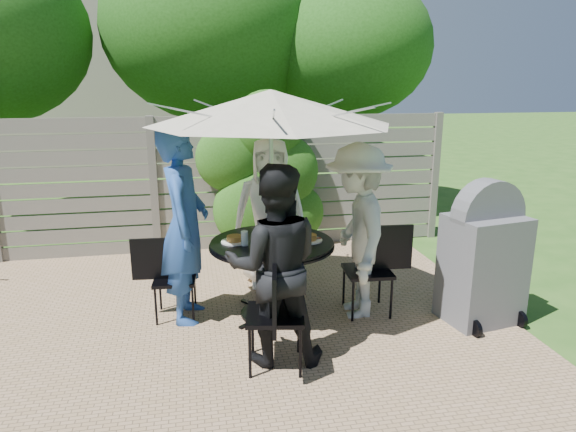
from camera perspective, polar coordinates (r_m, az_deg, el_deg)
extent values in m
plane|color=#2A531A|center=(4.52, -16.03, -16.22)|extent=(60.00, 60.00, 0.00)
cube|color=#9F7E5C|center=(4.95, -15.58, -13.16)|extent=(7.00, 6.00, 0.02)
cube|color=gray|center=(7.02, -14.67, 3.16)|extent=(8.00, 0.10, 1.85)
ellipsoid|color=#255814|center=(6.93, -3.09, 3.26)|extent=(1.20, 0.70, 1.80)
cube|color=gray|center=(15.88, -13.22, 15.25)|extent=(10.00, 6.00, 5.00)
ellipsoid|color=#1C4911|center=(9.43, -8.27, 20.14)|extent=(3.80, 3.80, 3.23)
ellipsoid|color=#1C4911|center=(9.11, 6.77, 18.17)|extent=(2.80, 2.80, 2.38)
cylinder|color=black|center=(4.97, -1.80, -3.03)|extent=(1.34, 1.34, 0.03)
cylinder|color=black|center=(5.10, -1.77, -7.12)|extent=(0.08, 0.08, 0.76)
cylinder|color=black|center=(5.25, -1.73, -10.77)|extent=(0.64, 0.64, 0.04)
cylinder|color=silver|center=(4.89, -1.83, 0.14)|extent=(0.04, 0.04, 2.10)
cone|color=beige|center=(4.74, -1.93, 11.96)|extent=(2.57, 2.57, 0.32)
cube|color=black|center=(5.97, -2.01, -3.11)|extent=(0.51, 0.51, 0.03)
cube|color=black|center=(6.11, -1.99, -0.33)|extent=(0.11, 0.44, 0.45)
imported|color=white|center=(5.74, -2.02, 0.33)|extent=(0.90, 0.65, 1.70)
cube|color=black|center=(5.16, -12.45, -6.88)|extent=(0.43, 0.43, 0.03)
cube|color=black|center=(5.11, -14.84, -4.63)|extent=(0.40, 0.06, 0.41)
imported|color=#234B99|center=(4.97, -11.43, -1.08)|extent=(0.55, 0.75, 1.90)
cube|color=black|center=(4.20, -1.43, -10.90)|extent=(0.53, 0.53, 0.04)
cube|color=black|center=(3.89, -1.49, -9.06)|extent=(0.11, 0.45, 0.47)
imported|color=black|center=(4.16, -1.52, -5.58)|extent=(0.89, 0.74, 1.68)
cube|color=black|center=(5.18, 8.84, -6.09)|extent=(0.47, 0.47, 0.04)
cube|color=black|center=(5.17, 11.31, -3.44)|extent=(0.44, 0.06, 0.45)
imported|color=silver|center=(5.03, 7.69, -1.75)|extent=(0.79, 1.19, 1.73)
cylinder|color=white|center=(5.31, -1.90, -1.60)|extent=(0.26, 0.26, 0.01)
cylinder|color=olive|center=(5.30, -1.90, -1.26)|extent=(0.15, 0.15, 0.05)
cylinder|color=white|center=(4.97, -5.96, -2.83)|extent=(0.26, 0.26, 0.01)
cylinder|color=olive|center=(4.96, -5.97, -2.48)|extent=(0.15, 0.15, 0.05)
cylinder|color=white|center=(4.62, -1.69, -4.12)|extent=(0.26, 0.26, 0.01)
cylinder|color=olive|center=(4.61, -1.69, -3.75)|extent=(0.15, 0.15, 0.05)
cylinder|color=white|center=(4.99, 2.34, -2.70)|extent=(0.26, 0.26, 0.01)
cylinder|color=olive|center=(4.98, 2.35, -2.35)|extent=(0.15, 0.15, 0.05)
cylinder|color=white|center=(4.69, 0.50, -3.85)|extent=(0.24, 0.24, 0.01)
cylinder|color=olive|center=(4.68, 0.50, -3.48)|extent=(0.14, 0.14, 0.05)
cylinder|color=silver|center=(5.19, -3.04, -1.26)|extent=(0.07, 0.07, 0.14)
cylinder|color=silver|center=(4.85, -4.85, -2.48)|extent=(0.07, 0.07, 0.14)
cylinder|color=silver|center=(4.70, -0.45, -2.98)|extent=(0.07, 0.07, 0.14)
cylinder|color=silver|center=(5.06, 1.10, -1.68)|extent=(0.07, 0.07, 0.14)
cylinder|color=#59280C|center=(4.99, -2.51, -1.81)|extent=(0.09, 0.09, 0.16)
cylinder|color=#C6B293|center=(5.16, -0.76, -1.46)|extent=(0.08, 0.08, 0.12)
cube|color=#505155|center=(5.29, 20.77, -5.60)|extent=(0.77, 0.64, 1.06)
cylinder|color=#505155|center=(5.14, 21.31, -0.03)|extent=(0.73, 0.33, 0.70)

